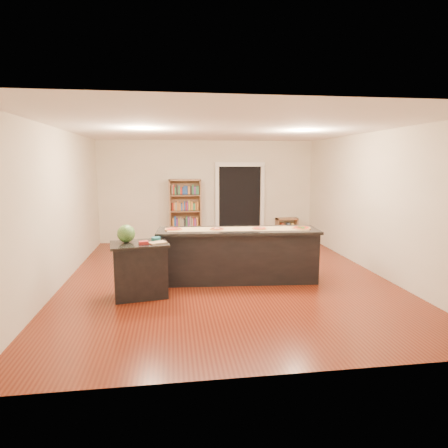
{
  "coord_description": "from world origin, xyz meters",
  "views": [
    {
      "loc": [
        -0.99,
        -6.98,
        2.18
      ],
      "look_at": [
        0.0,
        0.2,
        1.0
      ],
      "focal_mm": 30.0,
      "sensor_mm": 36.0,
      "label": 1
    }
  ],
  "objects": [
    {
      "name": "watermelon",
      "position": [
        -1.75,
        -0.83,
        1.05
      ],
      "size": [
        0.29,
        0.29,
        0.29
      ],
      "primitive_type": "sphere",
      "color": "#144214",
      "rests_on": "side_counter"
    },
    {
      "name": "side_counter",
      "position": [
        -1.55,
        -0.9,
        0.45
      ],
      "size": [
        0.91,
        0.67,
        0.9
      ],
      "rotation": [
        0.0,
        0.0,
        0.17
      ],
      "color": "black",
      "rests_on": "ground"
    },
    {
      "name": "waste_bin",
      "position": [
        -0.19,
        3.11,
        0.19
      ],
      "size": [
        0.27,
        0.27,
        0.39
      ],
      "primitive_type": "cylinder",
      "color": "#6588E1",
      "rests_on": "ground"
    },
    {
      "name": "pizza_d",
      "position": [
        1.37,
        -0.38,
        0.99
      ],
      "size": [
        0.33,
        0.33,
        0.02
      ],
      "color": "#BD8348",
      "rests_on": "kitchen_island"
    },
    {
      "name": "pizza_a",
      "position": [
        -0.98,
        -0.19,
        0.99
      ],
      "size": [
        0.3,
        0.3,
        0.02
      ],
      "color": "#BD8348",
      "rests_on": "kitchen_island"
    },
    {
      "name": "pizza_b",
      "position": [
        -0.2,
        -0.27,
        0.99
      ],
      "size": [
        0.28,
        0.28,
        0.02
      ],
      "color": "#BD8348",
      "rests_on": "kitchen_island"
    },
    {
      "name": "doorway",
      "position": [
        0.9,
        3.46,
        1.2
      ],
      "size": [
        1.4,
        0.09,
        2.21
      ],
      "color": "black",
      "rests_on": "room"
    },
    {
      "name": "package_red",
      "position": [
        -1.46,
        -1.03,
        0.93
      ],
      "size": [
        0.17,
        0.13,
        0.05
      ],
      "primitive_type": "cube",
      "rotation": [
        0.0,
        0.0,
        0.22
      ],
      "color": "maroon",
      "rests_on": "side_counter"
    },
    {
      "name": "kitchen_island",
      "position": [
        0.2,
        -0.29,
        0.49
      ],
      "size": [
        2.96,
        0.8,
        0.98
      ],
      "rotation": [
        0.0,
        0.0,
        -0.07
      ],
      "color": "black",
      "rests_on": "ground"
    },
    {
      "name": "low_shelf",
      "position": [
        2.26,
        3.32,
        0.31
      ],
      "size": [
        0.62,
        0.27,
        0.62
      ],
      "primitive_type": "cube",
      "color": "#966B49",
      "rests_on": "ground"
    },
    {
      "name": "room",
      "position": [
        0.0,
        0.0,
        1.4
      ],
      "size": [
        6.0,
        7.0,
        2.8
      ],
      "color": "beige",
      "rests_on": "ground"
    },
    {
      "name": "kraft_paper",
      "position": [
        0.2,
        -0.27,
        0.98
      ],
      "size": [
        2.6,
        0.65,
        0.0
      ],
      "primitive_type": "cube",
      "rotation": [
        0.0,
        0.0,
        -0.07
      ],
      "color": "tan",
      "rests_on": "kitchen_island"
    },
    {
      "name": "bookshelf",
      "position": [
        -0.65,
        3.29,
        0.88
      ],
      "size": [
        0.88,
        0.31,
        1.75
      ],
      "primitive_type": "cube",
      "color": "#966B49",
      "rests_on": "ground"
    },
    {
      "name": "package_teal",
      "position": [
        -1.28,
        -0.75,
        0.93
      ],
      "size": [
        0.15,
        0.15,
        0.06
      ],
      "primitive_type": "cylinder",
      "color": "#195966",
      "rests_on": "side_counter"
    },
    {
      "name": "cutting_board",
      "position": [
        -1.25,
        -0.96,
        0.91
      ],
      "size": [
        0.32,
        0.28,
        0.02
      ],
      "primitive_type": "cube",
      "rotation": [
        0.0,
        0.0,
        0.48
      ],
      "color": "tan",
      "rests_on": "side_counter"
    },
    {
      "name": "pizza_c",
      "position": [
        0.59,
        -0.32,
        0.99
      ],
      "size": [
        0.28,
        0.28,
        0.02
      ],
      "color": "#BD8348",
      "rests_on": "kitchen_island"
    }
  ]
}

